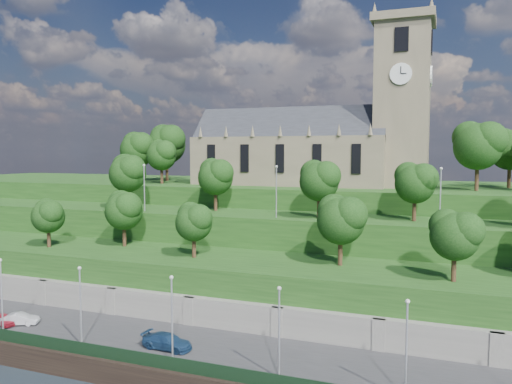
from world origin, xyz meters
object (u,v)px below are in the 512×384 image
at_px(church, 319,140).
at_px(car_right, 167,341).
at_px(car_left, 4,320).
at_px(car_middle, 20,319).

height_order(church, car_right, church).
bearing_deg(car_left, car_middle, -49.67).
relative_size(car_middle, car_right, 0.78).
relative_size(church, car_right, 7.81).
height_order(car_left, car_right, car_right).
bearing_deg(car_middle, car_left, 86.55).
xyz_separation_m(church, car_middle, (-22.80, -41.27, -19.89)).
bearing_deg(church, car_right, -96.28).
distance_m(church, car_left, 52.38).
bearing_deg(car_right, car_middle, 92.20).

